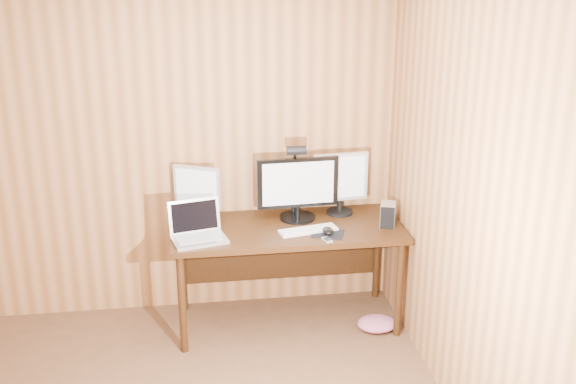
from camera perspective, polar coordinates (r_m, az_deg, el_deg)
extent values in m
plane|color=#A66A3C|center=(4.85, -11.69, 3.68)|extent=(4.00, 0.00, 4.00)
plane|color=#A66A3C|center=(3.28, 18.46, -4.55)|extent=(0.00, 4.00, 4.00)
cube|color=black|center=(4.69, -0.09, -3.15)|extent=(1.60, 0.70, 0.04)
cube|color=black|center=(5.09, -0.59, -4.65)|extent=(1.48, 0.02, 0.51)
cylinder|color=black|center=(4.55, -8.95, -9.36)|extent=(0.05, 0.05, 0.71)
cylinder|color=black|center=(5.07, -8.91, -6.24)|extent=(0.05, 0.05, 0.71)
cylinder|color=black|center=(4.75, 9.39, -8.14)|extent=(0.05, 0.05, 0.71)
cylinder|color=black|center=(5.24, 7.54, -5.28)|extent=(0.05, 0.05, 0.71)
cylinder|color=black|center=(4.82, 0.81, -2.16)|extent=(0.25, 0.25, 0.02)
cylinder|color=black|center=(4.80, 0.81, -1.64)|extent=(0.04, 0.04, 0.07)
cube|color=black|center=(4.73, 0.82, 0.80)|extent=(0.58, 0.07, 0.36)
cube|color=silver|center=(4.71, 0.88, 0.72)|extent=(0.51, 0.03, 0.31)
cylinder|color=black|center=(4.84, -7.58, -2.22)|extent=(0.16, 0.16, 0.02)
cylinder|color=black|center=(4.82, -7.60, -1.70)|extent=(0.03, 0.03, 0.07)
cube|color=silver|center=(4.76, -7.70, 0.40)|extent=(0.33, 0.18, 0.30)
cube|color=silver|center=(4.74, -7.80, 0.33)|extent=(0.28, 0.14, 0.26)
cylinder|color=black|center=(4.93, 4.38, -1.70)|extent=(0.19, 0.19, 0.02)
cylinder|color=black|center=(4.91, 4.39, -1.13)|extent=(0.04, 0.04, 0.08)
cube|color=silver|center=(4.84, 4.46, 1.28)|extent=(0.40, 0.09, 0.35)
cube|color=silver|center=(4.82, 4.54, 1.21)|extent=(0.35, 0.05, 0.30)
cube|color=silver|center=(4.48, -7.50, -4.02)|extent=(0.39, 0.31, 0.02)
cube|color=silver|center=(4.54, -7.95, -2.01)|extent=(0.35, 0.13, 0.23)
cube|color=black|center=(4.54, -7.95, -2.01)|extent=(0.30, 0.11, 0.19)
cube|color=#B2B2B7|center=(4.48, -7.51, -3.89)|extent=(0.32, 0.21, 0.00)
cube|color=silver|center=(4.60, 1.72, -3.26)|extent=(0.42, 0.20, 0.02)
cube|color=white|center=(4.59, 1.73, -3.14)|extent=(0.39, 0.17, 0.00)
cube|color=black|center=(4.56, 3.39, -3.56)|extent=(0.26, 0.23, 0.00)
ellipsoid|color=black|center=(4.55, 3.39, -3.31)|extent=(0.10, 0.13, 0.04)
cube|color=silver|center=(4.73, 8.45, -1.88)|extent=(0.14, 0.17, 0.16)
cube|color=black|center=(4.66, 8.41, -2.20)|extent=(0.09, 0.04, 0.16)
cube|color=silver|center=(4.46, 3.32, -4.08)|extent=(0.07, 0.10, 0.01)
cube|color=black|center=(4.45, 3.32, -4.00)|extent=(0.05, 0.06, 0.00)
cylinder|color=black|center=(4.87, 8.66, -1.54)|extent=(0.05, 0.05, 0.11)
cube|color=black|center=(4.91, 0.46, -1.95)|extent=(0.04, 0.05, 0.05)
cylinder|color=black|center=(4.85, 0.46, 0.22)|extent=(0.02, 0.02, 0.37)
sphere|color=black|center=(4.79, 0.47, 2.33)|extent=(0.04, 0.04, 0.04)
cylinder|color=black|center=(4.71, 0.57, 2.96)|extent=(0.02, 0.13, 0.15)
cylinder|color=black|center=(4.62, 0.72, 3.55)|extent=(0.13, 0.06, 0.06)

